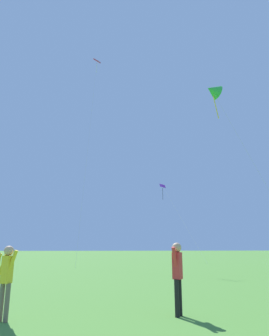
# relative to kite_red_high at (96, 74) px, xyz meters

# --- Properties ---
(kite_red_high) EXTENTS (2.11, 11.01, 27.21)m
(kite_red_high) POSITION_rel_kite_red_high_xyz_m (0.00, 0.00, 0.00)
(kite_red_high) COLOR red
(kite_red_high) RESTS_ON ground_plane
(kite_purple_streamer) EXTENTS (2.30, 11.61, 10.94)m
(kite_purple_streamer) POSITION_rel_kite_red_high_xyz_m (10.65, 5.82, -14.45)
(kite_purple_streamer) COLOR purple
(kite_purple_streamer) RESTS_ON ground_plane
(kite_green_small) EXTENTS (3.36, 5.61, 13.37)m
(kite_green_small) POSITION_rel_kite_red_high_xyz_m (7.94, -18.45, -11.39)
(kite_green_small) COLOR green
(kite_green_small) RESTS_ON ground_plane
(person_foreground_watcher) EXTENTS (0.43, 0.51, 1.82)m
(person_foreground_watcher) POSITION_rel_kite_red_high_xyz_m (1.47, -29.68, -23.01)
(person_foreground_watcher) COLOR black
(person_foreground_watcher) RESTS_ON ground_plane
(person_with_spool) EXTENTS (0.51, 0.37, 1.74)m
(person_with_spool) POSITION_rel_kite_red_high_xyz_m (-2.80, -29.58, -23.06)
(person_with_spool) COLOR #665B4C
(person_with_spool) RESTS_ON ground_plane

